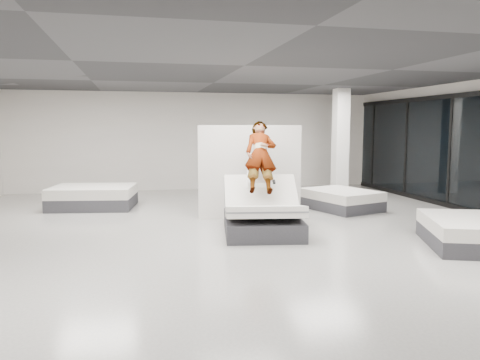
{
  "coord_description": "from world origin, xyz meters",
  "views": [
    {
      "loc": [
        -1.99,
        -8.52,
        2.09
      ],
      "look_at": [
        0.09,
        0.76,
        1.0
      ],
      "focal_mm": 35.0,
      "sensor_mm": 36.0,
      "label": 1
    }
  ],
  "objects": [
    {
      "name": "divider_panel",
      "position": [
        0.52,
        1.72,
        1.06
      ],
      "size": [
        2.33,
        0.41,
        2.12
      ],
      "primitive_type": "cube",
      "rotation": [
        0.0,
        0.0,
        -0.13
      ],
      "color": "silver",
      "rests_on": "floor"
    },
    {
      "name": "column",
      "position": [
        4.0,
        4.5,
        1.6
      ],
      "size": [
        0.4,
        0.4,
        3.2
      ],
      "primitive_type": "cube",
      "color": "white",
      "rests_on": "floor"
    },
    {
      "name": "flat_bed_left_far",
      "position": [
        -3.09,
        3.95,
        0.28
      ],
      "size": [
        2.26,
        1.84,
        0.56
      ],
      "color": "#35353A",
      "rests_on": "floor"
    },
    {
      "name": "flat_bed_right_far",
      "position": [
        3.06,
        2.34,
        0.25
      ],
      "size": [
        1.82,
        2.11,
        0.49
      ],
      "color": "#35353A",
      "rests_on": "floor"
    },
    {
      "name": "person",
      "position": [
        0.46,
        0.51,
        1.25
      ],
      "size": [
        0.9,
        1.69,
        1.52
      ],
      "primitive_type": "imported",
      "rotation": [
        0.83,
        0.0,
        -0.16
      ],
      "color": "slate",
      "rests_on": "hero_bed"
    },
    {
      "name": "hero_bed",
      "position": [
        0.41,
        0.19,
        0.37
      ],
      "size": [
        1.75,
        2.14,
        1.21
      ],
      "color": "#35353A",
      "rests_on": "floor"
    },
    {
      "name": "remote",
      "position": [
        0.62,
        0.13,
        1.02
      ],
      "size": [
        0.07,
        0.15,
        0.08
      ],
      "primitive_type": "cube",
      "rotation": [
        0.35,
        0.0,
        -0.16
      ],
      "color": "black",
      "rests_on": "person"
    },
    {
      "name": "flat_bed_right_near",
      "position": [
        3.66,
        -1.6,
        0.25
      ],
      "size": [
        1.94,
        2.2,
        0.5
      ],
      "color": "#35353A",
      "rests_on": "floor"
    },
    {
      "name": "room",
      "position": [
        0.0,
        0.0,
        1.6
      ],
      "size": [
        14.0,
        14.04,
        3.2
      ],
      "color": "#BBB8B0",
      "rests_on": "ground"
    }
  ]
}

